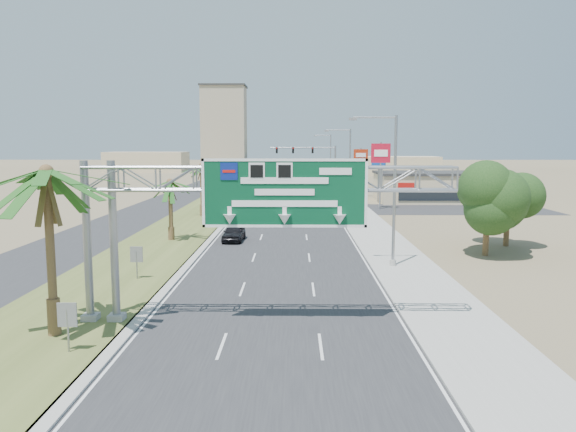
% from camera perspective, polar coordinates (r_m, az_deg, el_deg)
% --- Properties ---
extents(road, '(12.00, 300.00, 0.02)m').
position_cam_1_polar(road, '(125.04, 0.24, 3.51)').
color(road, '#28282B').
rests_on(road, ground).
extents(sidewalk_right, '(4.00, 300.00, 0.10)m').
position_cam_1_polar(sidewalk_right, '(125.26, 4.14, 3.51)').
color(sidewalk_right, '#9E9B93').
rests_on(sidewalk_right, ground).
extents(median_grass, '(7.00, 300.00, 0.12)m').
position_cam_1_polar(median_grass, '(125.51, -4.34, 3.52)').
color(median_grass, '#4F5A27').
rests_on(median_grass, ground).
extents(opposing_road, '(8.00, 300.00, 0.02)m').
position_cam_1_polar(opposing_road, '(126.32, -7.51, 3.48)').
color(opposing_road, '#28282B').
rests_on(opposing_road, ground).
extents(sign_gantry, '(16.75, 1.24, 7.50)m').
position_cam_1_polar(sign_gantry, '(24.87, -3.94, 2.55)').
color(sign_gantry, gray).
rests_on(sign_gantry, ground).
extents(palm_near, '(5.70, 5.70, 8.35)m').
position_cam_1_polar(palm_near, '(24.96, -23.35, 4.01)').
color(palm_near, brown).
rests_on(palm_near, ground).
extents(palm_row_b, '(3.99, 3.99, 5.95)m').
position_cam_1_polar(palm_row_b, '(48.03, -11.90, 3.27)').
color(palm_row_b, brown).
rests_on(palm_row_b, ground).
extents(palm_row_c, '(3.99, 3.99, 6.75)m').
position_cam_1_polar(palm_row_c, '(63.68, -8.79, 4.96)').
color(palm_row_c, brown).
rests_on(palm_row_c, ground).
extents(palm_row_d, '(3.99, 3.99, 5.45)m').
position_cam_1_polar(palm_row_d, '(81.53, -6.71, 4.59)').
color(palm_row_d, brown).
rests_on(palm_row_d, ground).
extents(palm_row_e, '(3.99, 3.99, 6.15)m').
position_cam_1_polar(palm_row_e, '(100.37, -5.32, 5.47)').
color(palm_row_e, brown).
rests_on(palm_row_e, ground).
extents(palm_row_f, '(3.99, 3.99, 5.75)m').
position_cam_1_polar(palm_row_f, '(125.26, -4.13, 5.65)').
color(palm_row_f, brown).
rests_on(palm_row_f, ground).
extents(streetlight_near, '(3.27, 0.44, 10.00)m').
position_cam_1_polar(streetlight_near, '(37.48, 10.45, 1.92)').
color(streetlight_near, gray).
rests_on(streetlight_near, ground).
extents(streetlight_mid, '(3.27, 0.44, 10.00)m').
position_cam_1_polar(streetlight_mid, '(67.17, 6.12, 4.28)').
color(streetlight_mid, gray).
rests_on(streetlight_mid, ground).
extents(streetlight_far, '(3.27, 0.44, 10.00)m').
position_cam_1_polar(streetlight_far, '(103.03, 4.23, 5.31)').
color(streetlight_far, gray).
rests_on(streetlight_far, ground).
extents(signal_mast, '(10.28, 0.71, 8.00)m').
position_cam_1_polar(signal_mast, '(86.91, 3.48, 5.07)').
color(signal_mast, gray).
rests_on(signal_mast, ground).
extents(store_building, '(18.00, 10.00, 4.00)m').
position_cam_1_polar(store_building, '(83.70, 15.26, 2.79)').
color(store_building, '#CDBB8A').
rests_on(store_building, ground).
extents(oak_near, '(4.50, 4.50, 6.80)m').
position_cam_1_polar(oak_near, '(43.28, 19.65, 2.09)').
color(oak_near, brown).
rests_on(oak_near, ground).
extents(oak_far, '(3.50, 3.50, 5.60)m').
position_cam_1_polar(oak_far, '(48.11, 21.45, 1.64)').
color(oak_far, brown).
rests_on(oak_far, ground).
extents(median_signback_a, '(0.75, 0.08, 2.08)m').
position_cam_1_polar(median_signback_a, '(23.49, -21.51, -9.67)').
color(median_signback_a, gray).
rests_on(median_signback_a, ground).
extents(median_signback_b, '(0.75, 0.08, 2.08)m').
position_cam_1_polar(median_signback_b, '(34.74, -15.14, -4.03)').
color(median_signback_b, gray).
rests_on(median_signback_b, ground).
extents(tower_distant, '(20.00, 16.00, 35.00)m').
position_cam_1_polar(tower_distant, '(266.99, -6.50, 9.18)').
color(tower_distant, tan).
rests_on(tower_distant, ground).
extents(building_distant_left, '(24.00, 14.00, 6.00)m').
position_cam_1_polar(building_distant_left, '(180.78, -14.11, 5.38)').
color(building_distant_left, '#CDBB8A').
rests_on(building_distant_left, ground).
extents(building_distant_right, '(20.00, 12.00, 5.00)m').
position_cam_1_polar(building_distant_right, '(157.58, 11.34, 5.04)').
color(building_distant_right, '#CDBB8A').
rests_on(building_distant_right, ground).
extents(car_left_lane, '(1.86, 4.19, 1.40)m').
position_cam_1_polar(car_left_lane, '(47.64, -5.52, -1.72)').
color(car_left_lane, black).
rests_on(car_left_lane, ground).
extents(car_mid_lane, '(1.74, 4.16, 1.34)m').
position_cam_1_polar(car_mid_lane, '(60.06, 1.20, 0.13)').
color(car_mid_lane, maroon).
rests_on(car_mid_lane, ground).
extents(car_right_lane, '(3.21, 5.79, 1.53)m').
position_cam_1_polar(car_right_lane, '(87.68, 1.39, 2.42)').
color(car_right_lane, gray).
rests_on(car_right_lane, ground).
extents(car_far, '(2.61, 5.72, 1.62)m').
position_cam_1_polar(car_far, '(102.81, -0.63, 3.16)').
color(car_far, black).
rests_on(car_far, ground).
extents(pole_sign_red_near, '(2.39, 0.93, 8.48)m').
position_cam_1_polar(pole_sign_red_near, '(71.66, 9.40, 5.96)').
color(pole_sign_red_near, gray).
rests_on(pole_sign_red_near, ground).
extents(pole_sign_blue, '(1.95, 1.08, 8.22)m').
position_cam_1_polar(pole_sign_blue, '(80.33, 9.21, 5.75)').
color(pole_sign_blue, gray).
rests_on(pole_sign_blue, ground).
extents(pole_sign_red_far, '(2.21, 0.42, 7.66)m').
position_cam_1_polar(pole_sign_red_far, '(88.05, 7.40, 5.81)').
color(pole_sign_red_far, gray).
rests_on(pole_sign_red_far, ground).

